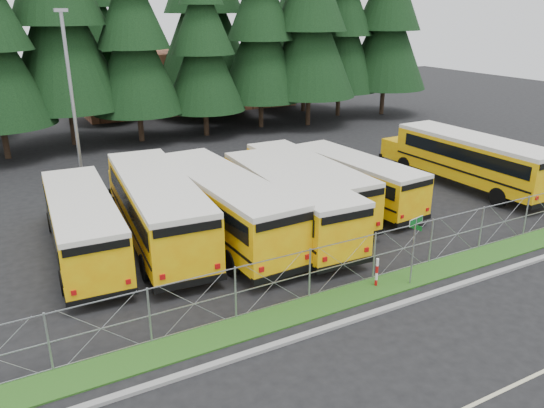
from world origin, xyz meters
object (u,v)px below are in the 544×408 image
at_px(bus_1, 82,226).
at_px(bus_2, 156,209).
at_px(light_standard, 72,97).
at_px(bus_4, 285,202).
at_px(street_sign, 415,237).
at_px(striped_bollard, 377,273).
at_px(bus_5, 303,186).
at_px(bus_east, 467,161).
at_px(bus_6, 351,180).
at_px(bus_3, 220,207).

relative_size(bus_1, bus_2, 0.89).
xyz_separation_m(bus_2, light_standard, (-1.69, 9.38, 3.91)).
distance_m(bus_4, light_standard, 13.95).
bearing_deg(street_sign, striped_bollard, 158.56).
relative_size(bus_5, bus_east, 0.93).
xyz_separation_m(bus_1, bus_6, (14.14, -0.04, -0.09)).
height_order(bus_3, striped_bollard, bus_3).
bearing_deg(striped_bollard, bus_1, 138.85).
bearing_deg(bus_4, street_sign, -73.98).
bearing_deg(bus_6, bus_east, -10.70).
xyz_separation_m(bus_1, bus_3, (5.95, -1.06, 0.16)).
height_order(bus_4, bus_east, bus_east).
relative_size(bus_3, street_sign, 4.29).
bearing_deg(bus_4, bus_east, 6.11).
distance_m(bus_2, bus_4, 5.97).
bearing_deg(bus_6, light_standard, 138.61).
bearing_deg(bus_5, bus_east, -3.73).
xyz_separation_m(bus_east, striped_bollard, (-12.66, -7.29, -0.95)).
bearing_deg(bus_east, light_standard, 152.05).
distance_m(bus_east, street_sign, 13.80).
relative_size(bus_4, light_standard, 1.13).
height_order(bus_2, light_standard, light_standard).
xyz_separation_m(bus_2, bus_3, (2.69, -1.06, -0.01)).
height_order(bus_5, striped_bollard, bus_5).
bearing_deg(striped_bollard, bus_east, 29.95).
bearing_deg(bus_6, bus_2, 175.26).
relative_size(street_sign, light_standard, 0.28).
bearing_deg(street_sign, bus_5, 87.02).
relative_size(bus_3, bus_east, 1.02).
relative_size(bus_5, bus_6, 1.09).
bearing_deg(bus_east, bus_3, 179.32).
bearing_deg(striped_bollard, bus_6, 59.67).
xyz_separation_m(bus_4, light_standard, (-7.40, 11.13, 4.00)).
xyz_separation_m(bus_3, bus_5, (5.15, 1.09, -0.14)).
bearing_deg(street_sign, light_standard, 116.68).
xyz_separation_m(bus_1, bus_2, (3.26, -0.00, 0.17)).
bearing_deg(bus_2, bus_6, 4.42).
xyz_separation_m(bus_1, striped_bollard, (9.37, -8.19, -0.82)).
xyz_separation_m(bus_4, striped_bollard, (0.41, -6.44, -0.90)).
distance_m(bus_5, light_standard, 13.96).
bearing_deg(bus_3, bus_4, -15.39).
xyz_separation_m(bus_5, bus_6, (3.03, -0.07, -0.12)).
xyz_separation_m(bus_3, striped_bollard, (3.42, -7.13, -0.98)).
height_order(striped_bollard, light_standard, light_standard).
distance_m(bus_1, striped_bollard, 12.47).
bearing_deg(bus_2, bus_4, -12.38).
bearing_deg(bus_4, striped_bollard, -84.02).
bearing_deg(bus_5, bus_2, -178.71).
xyz_separation_m(bus_1, light_standard, (1.57, 9.38, 4.09)).
height_order(street_sign, striped_bollard, street_sign).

